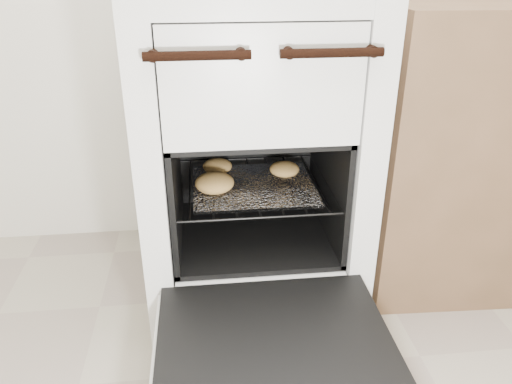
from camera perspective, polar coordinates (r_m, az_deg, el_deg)
stove at (r=1.63m, az=-0.64°, el=4.21°), size 0.67×0.74×1.02m
oven_door at (r=1.30m, az=2.05°, el=-16.61°), size 0.60×0.47×0.04m
oven_rack at (r=1.59m, az=-0.36°, el=0.84°), size 0.49×0.47×0.01m
foil_sheet at (r=1.57m, az=-0.27°, el=0.72°), size 0.38×0.33×0.01m
baked_rolls at (r=1.58m, az=-2.60°, el=1.98°), size 0.35×0.26×0.06m
counter at (r=1.99m, az=25.73°, el=5.07°), size 0.99×0.68×0.97m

